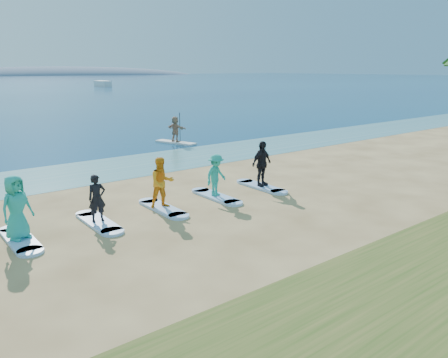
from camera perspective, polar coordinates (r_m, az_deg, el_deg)
ground at (r=13.14m, az=0.53°, el=-7.30°), size 600.00×600.00×0.00m
shallow_water at (r=21.99m, az=-16.79°, el=0.99°), size 600.00×600.00×0.00m
island_ridge at (r=326.15m, az=-20.21°, el=12.61°), size 220.00×56.00×18.00m
paddleboard at (r=29.08m, az=-6.32°, el=4.76°), size 1.60×3.07×0.12m
paddleboarder at (r=28.94m, az=-6.37°, el=6.50°), size 0.86×1.62×1.66m
boat_offshore_b at (r=122.63m, az=-15.54°, el=11.54°), size 2.42×6.41×1.54m
surfboard_0 at (r=13.95m, az=-25.06°, el=-7.21°), size 0.70×2.20×0.09m
student_0 at (r=13.65m, az=-25.49°, el=-3.37°), size 1.06×0.88×1.87m
surfboard_1 at (r=14.58m, az=-16.04°, el=-5.48°), size 0.70×2.20×0.09m
student_1 at (r=14.33m, az=-16.26°, el=-2.44°), size 0.59×0.41×1.52m
surfboard_2 at (r=15.54m, az=-8.00°, el=-3.81°), size 0.70×2.20×0.09m
student_2 at (r=15.27m, az=-8.12°, el=-0.47°), size 0.98×0.83×1.78m
surfboard_3 at (r=16.77m, az=-1.03°, el=-2.31°), size 0.70×2.20×0.09m
student_3 at (r=16.55m, az=-1.05°, el=0.51°), size 1.16×0.85×1.61m
surfboard_4 at (r=18.23m, az=4.88°, el=-0.99°), size 0.70×2.20×0.09m
student_4 at (r=18.00m, az=4.95°, el=2.01°), size 1.14×0.59×1.87m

